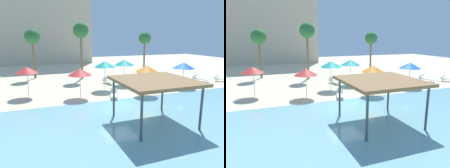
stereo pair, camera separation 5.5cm
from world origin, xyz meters
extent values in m
plane|color=beige|center=(0.00, 0.00, 0.00)|extent=(80.00, 80.00, 0.00)
cube|color=#7AB7C1|center=(0.00, -5.25, 0.02)|extent=(44.00, 13.50, 0.04)
cylinder|color=#42474C|center=(-1.17, -1.96, 1.29)|extent=(0.14, 0.14, 2.58)
cylinder|color=#42474C|center=(2.63, -1.96, 1.29)|extent=(0.14, 0.14, 2.58)
cylinder|color=#42474C|center=(-1.17, -5.76, 1.29)|extent=(0.14, 0.14, 2.58)
cylinder|color=#42474C|center=(2.63, -5.76, 1.29)|extent=(0.14, 0.14, 2.58)
cube|color=olive|center=(0.73, -3.86, 2.67)|extent=(4.50, 4.50, 0.18)
cylinder|color=silver|center=(3.52, 6.84, 1.09)|extent=(0.06, 0.06, 2.17)
cone|color=teal|center=(3.52, 6.84, 2.48)|extent=(2.22, 2.22, 0.61)
cylinder|color=silver|center=(0.75, 5.37, 1.15)|extent=(0.06, 0.06, 2.30)
cone|color=teal|center=(0.75, 5.37, 2.59)|extent=(2.15, 2.15, 0.59)
cylinder|color=silver|center=(-6.54, 5.34, 1.07)|extent=(0.06, 0.06, 2.13)
cone|color=red|center=(-6.54, 5.34, 2.40)|extent=(1.99, 1.99, 0.55)
cylinder|color=silver|center=(8.87, 3.45, 1.00)|extent=(0.06, 0.06, 2.01)
cone|color=blue|center=(8.87, 3.45, 2.31)|extent=(2.24, 2.24, 0.62)
cylinder|color=silver|center=(-2.25, 3.39, 0.99)|extent=(0.06, 0.06, 1.99)
cone|color=red|center=(-2.25, 3.39, 2.27)|extent=(2.08, 2.08, 0.57)
cylinder|color=silver|center=(3.70, 2.20, 1.06)|extent=(0.06, 0.06, 2.13)
cone|color=orange|center=(3.70, 2.20, 2.42)|extent=(2.12, 2.12, 0.58)
cylinder|color=white|center=(13.36, 4.49, 0.11)|extent=(0.05, 0.05, 0.22)
cylinder|color=white|center=(12.91, 4.32, 0.11)|extent=(0.05, 0.05, 0.22)
cylinder|color=white|center=(12.83, 5.83, 0.11)|extent=(0.05, 0.05, 0.22)
cylinder|color=white|center=(12.39, 5.66, 0.11)|extent=(0.05, 0.05, 0.22)
cube|color=white|center=(12.87, 5.07, 0.27)|extent=(1.21, 1.90, 0.10)
cube|color=white|center=(12.60, 5.77, 0.55)|extent=(0.74, 0.69, 0.40)
cylinder|color=white|center=(2.30, 6.98, 0.11)|extent=(0.05, 0.05, 0.22)
cylinder|color=white|center=(1.82, 6.90, 0.11)|extent=(0.05, 0.05, 0.22)
cylinder|color=white|center=(2.07, 8.40, 0.11)|extent=(0.05, 0.05, 0.22)
cylinder|color=white|center=(1.59, 8.33, 0.11)|extent=(0.05, 0.05, 0.22)
cube|color=white|center=(1.94, 7.65, 0.27)|extent=(0.88, 1.87, 0.10)
cube|color=white|center=(1.83, 8.39, 0.55)|extent=(0.67, 0.60, 0.40)
cylinder|color=white|center=(0.46, 1.40, 0.11)|extent=(0.05, 0.05, 0.22)
cylinder|color=white|center=(0.01, 1.56, 0.11)|extent=(0.05, 0.05, 0.22)
cylinder|color=white|center=(0.94, 2.75, 0.11)|extent=(0.05, 0.05, 0.22)
cylinder|color=white|center=(0.49, 2.92, 0.11)|extent=(0.05, 0.05, 0.22)
cube|color=white|center=(0.47, 2.16, 0.27)|extent=(1.17, 1.90, 0.10)
cube|color=white|center=(0.73, 2.86, 0.55)|extent=(0.74, 0.68, 0.40)
cylinder|color=white|center=(15.01, 4.64, 0.11)|extent=(0.05, 0.05, 0.22)
cylinder|color=white|center=(14.60, 4.39, 0.11)|extent=(0.05, 0.05, 0.22)
cube|color=white|center=(15.18, 3.90, 0.27)|extent=(1.44, 1.85, 0.10)
cube|color=white|center=(14.80, 4.54, 0.55)|extent=(0.78, 0.74, 0.40)
cylinder|color=white|center=(6.41, 6.20, 0.11)|extent=(0.05, 0.05, 0.22)
cylinder|color=white|center=(5.97, 6.38, 0.11)|extent=(0.05, 0.05, 0.22)
cylinder|color=white|center=(6.95, 7.54, 0.11)|extent=(0.05, 0.05, 0.22)
cylinder|color=white|center=(6.50, 7.72, 0.11)|extent=(0.05, 0.05, 0.22)
cube|color=white|center=(6.46, 6.96, 0.27)|extent=(1.22, 1.89, 0.10)
cube|color=white|center=(6.73, 7.65, 0.55)|extent=(0.75, 0.69, 0.40)
cylinder|color=brown|center=(-5.77, 14.31, 2.47)|extent=(0.28, 0.28, 4.94)
sphere|color=#286B33|center=(-5.77, 14.31, 5.29)|extent=(1.90, 1.90, 1.90)
cylinder|color=brown|center=(10.64, 15.00, 2.35)|extent=(0.28, 0.28, 4.70)
sphere|color=#286B33|center=(10.64, 15.00, 5.05)|extent=(1.90, 1.90, 1.90)
cylinder|color=brown|center=(-0.16, 11.72, 2.84)|extent=(0.28, 0.28, 5.69)
sphere|color=#286B33|center=(-0.16, 11.72, 6.04)|extent=(1.90, 1.90, 1.90)
cube|color=beige|center=(-5.26, 32.66, 10.01)|extent=(22.02, 9.45, 20.02)
camera|label=1|loc=(-6.09, -14.50, 5.25)|focal=33.89mm
camera|label=2|loc=(-6.03, -14.52, 5.25)|focal=33.89mm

